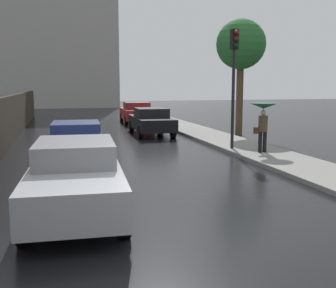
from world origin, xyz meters
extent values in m
plane|color=black|center=(0.00, 0.00, 0.00)|extent=(120.00, 120.00, 0.00)
cube|color=maroon|center=(2.91, 21.44, 0.65)|extent=(2.05, 4.67, 0.68)
cube|color=maroon|center=(2.89, 21.08, 1.22)|extent=(1.70, 2.17, 0.46)
cylinder|color=black|center=(2.16, 22.99, 0.31)|extent=(0.25, 0.63, 0.62)
cylinder|color=black|center=(3.82, 22.91, 0.31)|extent=(0.25, 0.63, 0.62)
cylinder|color=black|center=(2.00, 19.98, 0.31)|extent=(0.25, 0.63, 0.62)
cylinder|color=black|center=(3.66, 19.89, 0.31)|extent=(0.25, 0.63, 0.62)
cube|color=navy|center=(-1.67, 7.55, 0.62)|extent=(1.97, 4.51, 0.57)
cube|color=navy|center=(-1.66, 7.73, 1.14)|extent=(1.63, 1.99, 0.48)
cylinder|color=black|center=(-0.95, 6.05, 0.33)|extent=(0.25, 0.68, 0.67)
cylinder|color=black|center=(-2.55, 6.14, 0.33)|extent=(0.25, 0.68, 0.67)
cylinder|color=black|center=(-0.80, 8.97, 0.33)|extent=(0.25, 0.68, 0.67)
cylinder|color=black|center=(-2.40, 9.05, 0.33)|extent=(0.25, 0.68, 0.67)
cube|color=black|center=(2.47, 14.75, 0.63)|extent=(1.90, 4.50, 0.62)
cube|color=black|center=(2.47, 14.68, 1.17)|extent=(1.62, 1.93, 0.47)
cylinder|color=black|center=(1.69, 16.24, 0.32)|extent=(0.24, 0.64, 0.64)
cylinder|color=black|center=(3.33, 16.20, 0.32)|extent=(0.24, 0.64, 0.64)
cylinder|color=black|center=(1.61, 13.30, 0.32)|extent=(0.24, 0.64, 0.64)
cylinder|color=black|center=(3.25, 13.25, 0.32)|extent=(0.24, 0.64, 0.64)
cube|color=#B2B5BA|center=(-1.91, 2.21, 0.66)|extent=(2.03, 4.63, 0.68)
cube|color=gray|center=(-1.90, 2.48, 1.23)|extent=(1.68, 2.16, 0.46)
cylinder|color=black|center=(-1.19, 0.66, 0.32)|extent=(0.26, 0.65, 0.64)
cylinder|color=black|center=(-2.81, 0.76, 0.32)|extent=(0.26, 0.65, 0.64)
cylinder|color=black|center=(-1.01, 3.65, 0.32)|extent=(0.26, 0.65, 0.64)
cylinder|color=black|center=(-2.64, 3.75, 0.32)|extent=(0.26, 0.65, 0.64)
cylinder|color=black|center=(5.09, 7.34, 0.52)|extent=(0.14, 0.14, 0.77)
cylinder|color=black|center=(4.91, 7.35, 0.52)|extent=(0.14, 0.14, 0.77)
cylinder|color=#4C3828|center=(5.00, 7.34, 1.20)|extent=(0.33, 0.33, 0.59)
sphere|color=tan|center=(5.00, 7.34, 1.60)|extent=(0.21, 0.21, 0.21)
cube|color=#3F2314|center=(4.76, 7.36, 0.96)|extent=(0.21, 0.11, 0.24)
cylinder|color=#4C4C51|center=(5.00, 7.34, 1.55)|extent=(0.02, 0.02, 0.81)
cone|color=#144C2D|center=(5.00, 7.34, 1.85)|extent=(1.04, 1.04, 0.20)
cylinder|color=black|center=(4.33, 8.54, 2.04)|extent=(0.12, 0.12, 3.79)
cube|color=black|center=(4.33, 8.54, 4.31)|extent=(0.26, 0.26, 0.75)
sphere|color=red|center=(4.33, 8.37, 4.56)|extent=(0.17, 0.17, 0.17)
sphere|color=#392405|center=(4.33, 8.37, 4.31)|extent=(0.17, 0.17, 0.17)
sphere|color=black|center=(4.33, 8.37, 4.06)|extent=(0.17, 0.17, 0.17)
cylinder|color=#4C3823|center=(6.89, 13.45, 1.88)|extent=(0.36, 0.36, 3.77)
sphere|color=#28662D|center=(6.89, 13.45, 4.65)|extent=(2.53, 2.53, 2.53)
cube|color=#9E9993|center=(-2.33, 44.24, 10.28)|extent=(14.06, 7.53, 20.57)
camera|label=1|loc=(-2.19, -6.00, 2.60)|focal=43.38mm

